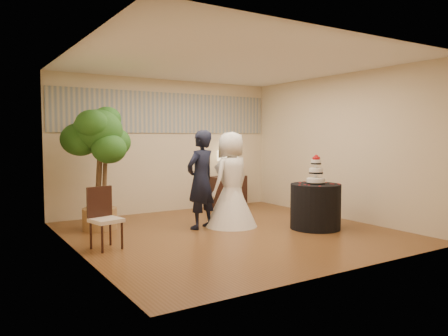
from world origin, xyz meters
TOP-DOWN VIEW (x-y plane):
  - floor at (0.00, 0.00)m, footprint 5.00×5.00m
  - ceiling at (0.00, 0.00)m, footprint 5.00×5.00m
  - wall_back at (0.00, 2.50)m, footprint 5.00×0.06m
  - wall_front at (0.00, -2.50)m, footprint 5.00×0.06m
  - wall_left at (-2.50, 0.00)m, footprint 0.06×5.00m
  - wall_right at (2.50, 0.00)m, footprint 0.06×5.00m
  - mural_border at (0.00, 2.48)m, footprint 4.90×0.02m
  - groom at (-0.28, 0.54)m, footprint 0.73×0.60m
  - bride at (0.27, 0.43)m, footprint 1.17×1.17m
  - cake_table at (1.39, -0.53)m, footprint 1.03×1.03m
  - wedding_cake at (1.39, -0.53)m, footprint 0.32×0.32m
  - console at (1.35, 2.23)m, footprint 0.88×0.45m
  - table_lamp at (1.35, 2.23)m, footprint 0.34×0.34m
  - ficus_tree at (-1.80, 1.39)m, footprint 1.21×1.21m
  - side_chair at (-2.11, 0.04)m, footprint 0.49×0.51m

SIDE VIEW (x-z plane):
  - floor at x=0.00m, z-range 0.00..0.00m
  - console at x=1.35m, z-range 0.00..0.71m
  - cake_table at x=1.39m, z-range 0.00..0.78m
  - side_chair at x=-2.11m, z-range 0.00..0.88m
  - bride at x=0.27m, z-range 0.00..1.68m
  - groom at x=-0.28m, z-range 0.00..1.71m
  - table_lamp at x=1.35m, z-range 0.71..1.29m
  - wedding_cake at x=1.39m, z-range 0.78..1.29m
  - ficus_tree at x=-1.80m, z-range 0.00..2.17m
  - wall_back at x=0.00m, z-range 0.00..2.80m
  - wall_front at x=0.00m, z-range 0.00..2.80m
  - wall_left at x=-2.50m, z-range 0.00..2.80m
  - wall_right at x=2.50m, z-range 0.00..2.80m
  - mural_border at x=0.00m, z-range 1.68..2.52m
  - ceiling at x=0.00m, z-range 2.80..2.80m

